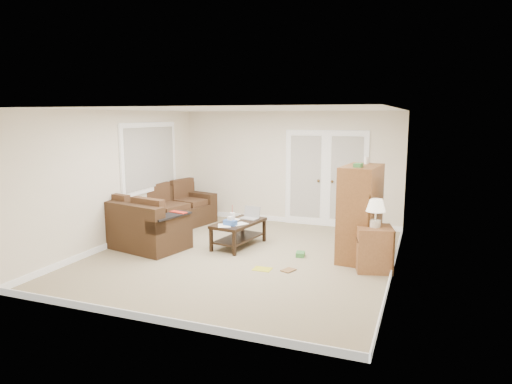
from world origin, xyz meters
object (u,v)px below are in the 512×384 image
at_px(coffee_table, 239,233).
at_px(tv_armoire, 360,213).
at_px(sectional_sofa, 154,220).
at_px(side_cabinet, 374,245).

distance_m(coffee_table, tv_armoire, 2.26).
height_order(sectional_sofa, coffee_table, sectional_sofa).
distance_m(sectional_sofa, side_cabinet, 4.40).
distance_m(tv_armoire, side_cabinet, 0.69).
relative_size(tv_armoire, side_cabinet, 1.51).
xyz_separation_m(coffee_table, tv_armoire, (2.19, -0.00, 0.55)).
distance_m(sectional_sofa, tv_armoire, 4.09).
xyz_separation_m(sectional_sofa, coffee_table, (1.88, -0.05, -0.09)).
bearing_deg(side_cabinet, coffee_table, 154.99).
height_order(tv_armoire, side_cabinet, tv_armoire).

